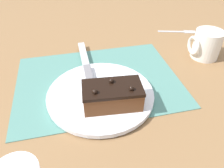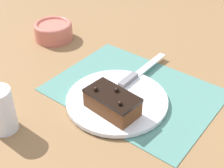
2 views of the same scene
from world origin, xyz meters
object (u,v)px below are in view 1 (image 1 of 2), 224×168
(coffee_mug, at_px, (206,44))
(dessert_fork, at_px, (180,31))
(cake_plate, at_px, (101,94))
(chocolate_cake, at_px, (112,95))
(serving_knife, at_px, (87,67))

(coffee_mug, height_order, dessert_fork, coffee_mug)
(cake_plate, xyz_separation_m, dessert_fork, (-0.39, -0.31, -0.01))
(cake_plate, distance_m, chocolate_cake, 0.06)
(chocolate_cake, xyz_separation_m, dessert_fork, (-0.36, -0.36, -0.04))
(cake_plate, distance_m, dessert_fork, 0.50)
(cake_plate, distance_m, serving_knife, 0.12)
(cake_plate, xyz_separation_m, coffee_mug, (-0.37, -0.12, 0.04))
(cake_plate, bearing_deg, coffee_mug, -161.85)
(chocolate_cake, height_order, dessert_fork, chocolate_cake)
(cake_plate, height_order, serving_knife, serving_knife)
(chocolate_cake, relative_size, dessert_fork, 0.98)
(serving_knife, xyz_separation_m, coffee_mug, (-0.39, -0.00, 0.02))
(cake_plate, xyz_separation_m, serving_knife, (0.02, -0.12, 0.01))
(cake_plate, bearing_deg, serving_knife, -80.59)
(chocolate_cake, xyz_separation_m, serving_knife, (0.04, -0.17, -0.02))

